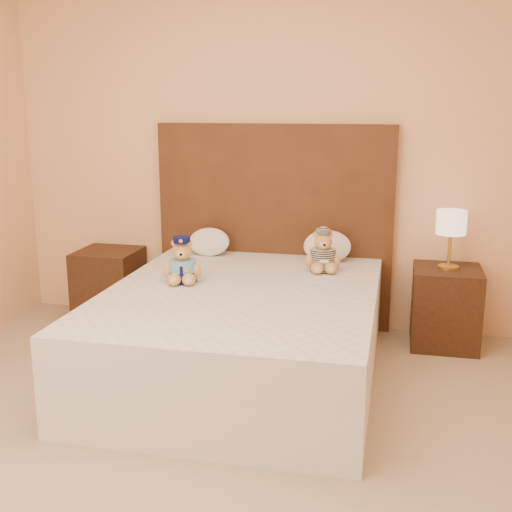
{
  "coord_description": "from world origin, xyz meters",
  "views": [
    {
      "loc": [
        0.9,
        -2.39,
        1.65
      ],
      "look_at": [
        0.03,
        1.45,
        0.7
      ],
      "focal_mm": 45.0,
      "sensor_mm": 36.0,
      "label": 1
    }
  ],
  "objects_px": {
    "bed": "(242,333)",
    "teddy_police": "(182,260)",
    "pillow_right": "(327,245)",
    "teddy_prisoner": "(323,251)",
    "lamp": "(451,225)",
    "nightstand_right": "(445,307)",
    "pillow_left": "(209,241)",
    "nightstand_left": "(109,285)"
  },
  "relations": [
    {
      "from": "bed",
      "to": "lamp",
      "type": "relative_size",
      "value": 5.0
    },
    {
      "from": "pillow_right",
      "to": "nightstand_left",
      "type": "bearing_deg",
      "value": -178.97
    },
    {
      "from": "pillow_left",
      "to": "teddy_police",
      "type": "bearing_deg",
      "value": -86.28
    },
    {
      "from": "bed",
      "to": "pillow_right",
      "type": "height_order",
      "value": "pillow_right"
    },
    {
      "from": "bed",
      "to": "lamp",
      "type": "xyz_separation_m",
      "value": [
        1.25,
        0.8,
        0.57
      ]
    },
    {
      "from": "teddy_police",
      "to": "teddy_prisoner",
      "type": "xyz_separation_m",
      "value": [
        0.82,
        0.46,
        -0.0
      ]
    },
    {
      "from": "teddy_police",
      "to": "nightstand_left",
      "type": "bearing_deg",
      "value": 125.83
    },
    {
      "from": "nightstand_right",
      "to": "teddy_prisoner",
      "type": "xyz_separation_m",
      "value": [
        -0.83,
        -0.25,
        0.41
      ]
    },
    {
      "from": "bed",
      "to": "teddy_police",
      "type": "relative_size",
      "value": 6.97
    },
    {
      "from": "teddy_prisoner",
      "to": "nightstand_right",
      "type": "bearing_deg",
      "value": 2.99
    },
    {
      "from": "lamp",
      "to": "nightstand_left",
      "type": "bearing_deg",
      "value": 180.0
    },
    {
      "from": "nightstand_left",
      "to": "teddy_prisoner",
      "type": "xyz_separation_m",
      "value": [
        1.67,
        -0.25,
        0.41
      ]
    },
    {
      "from": "bed",
      "to": "nightstand_left",
      "type": "distance_m",
      "value": 1.48
    },
    {
      "from": "teddy_police",
      "to": "teddy_prisoner",
      "type": "distance_m",
      "value": 0.94
    },
    {
      "from": "bed",
      "to": "teddy_police",
      "type": "distance_m",
      "value": 0.59
    },
    {
      "from": "teddy_police",
      "to": "pillow_right",
      "type": "bearing_deg",
      "value": 28.0
    },
    {
      "from": "lamp",
      "to": "teddy_prisoner",
      "type": "xyz_separation_m",
      "value": [
        -0.83,
        -0.25,
        -0.16
      ]
    },
    {
      "from": "lamp",
      "to": "teddy_police",
      "type": "distance_m",
      "value": 1.8
    },
    {
      "from": "lamp",
      "to": "bed",
      "type": "bearing_deg",
      "value": -147.38
    },
    {
      "from": "nightstand_left",
      "to": "pillow_left",
      "type": "distance_m",
      "value": 0.89
    },
    {
      "from": "teddy_prisoner",
      "to": "pillow_right",
      "type": "xyz_separation_m",
      "value": [
        -0.0,
        0.28,
        -0.02
      ]
    },
    {
      "from": "pillow_left",
      "to": "pillow_right",
      "type": "height_order",
      "value": "pillow_right"
    },
    {
      "from": "lamp",
      "to": "teddy_police",
      "type": "bearing_deg",
      "value": -156.63
    },
    {
      "from": "bed",
      "to": "pillow_right",
      "type": "bearing_deg",
      "value": 63.13
    },
    {
      "from": "bed",
      "to": "nightstand_left",
      "type": "xyz_separation_m",
      "value": [
        -1.25,
        0.8,
        -0.0
      ]
    },
    {
      "from": "nightstand_left",
      "to": "nightstand_right",
      "type": "height_order",
      "value": "same"
    },
    {
      "from": "teddy_prisoner",
      "to": "teddy_police",
      "type": "bearing_deg",
      "value": -164.46
    },
    {
      "from": "nightstand_right",
      "to": "lamp",
      "type": "xyz_separation_m",
      "value": [
        -0.0,
        0.0,
        0.57
      ]
    },
    {
      "from": "nightstand_right",
      "to": "pillow_left",
      "type": "relative_size",
      "value": 1.79
    },
    {
      "from": "nightstand_left",
      "to": "teddy_prisoner",
      "type": "relative_size",
      "value": 1.98
    },
    {
      "from": "lamp",
      "to": "teddy_prisoner",
      "type": "relative_size",
      "value": 1.44
    },
    {
      "from": "teddy_police",
      "to": "nightstand_right",
      "type": "bearing_deg",
      "value": 9.23
    },
    {
      "from": "nightstand_left",
      "to": "lamp",
      "type": "height_order",
      "value": "lamp"
    },
    {
      "from": "teddy_police",
      "to": "teddy_prisoner",
      "type": "bearing_deg",
      "value": 15.22
    },
    {
      "from": "bed",
      "to": "teddy_police",
      "type": "bearing_deg",
      "value": 167.8
    },
    {
      "from": "nightstand_right",
      "to": "lamp",
      "type": "distance_m",
      "value": 0.57
    },
    {
      "from": "nightstand_left",
      "to": "teddy_prisoner",
      "type": "distance_m",
      "value": 1.74
    },
    {
      "from": "bed",
      "to": "teddy_prisoner",
      "type": "relative_size",
      "value": 7.2
    },
    {
      "from": "nightstand_right",
      "to": "pillow_left",
      "type": "distance_m",
      "value": 1.74
    },
    {
      "from": "bed",
      "to": "teddy_prisoner",
      "type": "xyz_separation_m",
      "value": [
        0.42,
        0.55,
        0.41
      ]
    },
    {
      "from": "bed",
      "to": "pillow_right",
      "type": "relative_size",
      "value": 5.94
    },
    {
      "from": "nightstand_right",
      "to": "pillow_right",
      "type": "relative_size",
      "value": 1.63
    }
  ]
}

